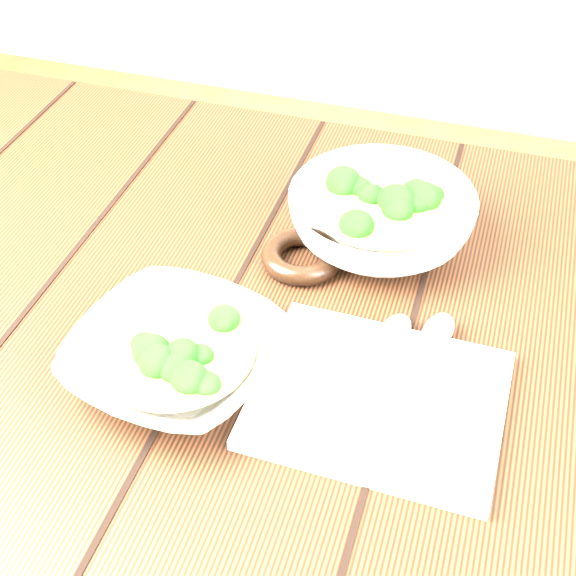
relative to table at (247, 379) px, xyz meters
The scene contains 7 objects.
table is the anchor object (origin of this frame).
soup_bowl_front 0.19m from the table, 104.50° to the right, with size 0.23×0.23×0.06m.
soup_bowl_back 0.25m from the table, 52.89° to the left, with size 0.22×0.22×0.08m.
trivet 0.16m from the table, 65.01° to the left, with size 0.09×0.09×0.02m, color black.
napkin 0.23m from the table, 27.77° to the right, with size 0.23×0.19×0.01m, color beige.
spoon_left 0.22m from the table, 14.76° to the right, with size 0.05×0.19×0.01m.
spoon_right 0.25m from the table, ahead, with size 0.05×0.19×0.01m.
Camera 1 is at (0.23, -0.59, 1.35)m, focal length 50.00 mm.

